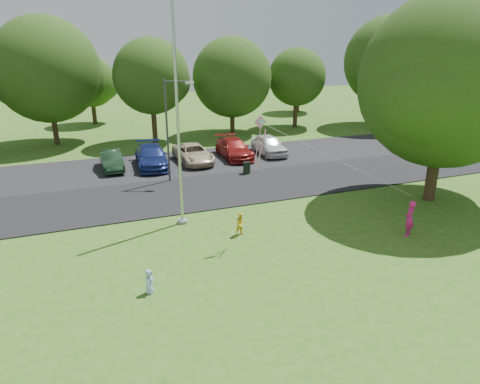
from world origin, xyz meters
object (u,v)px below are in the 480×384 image
object	(u,v)px
flagpole	(179,139)
child_blue	(149,282)
street_lamp	(171,122)
kite	(266,135)
trash_can	(247,168)
woman	(410,218)
child_yellow	(241,224)
big_tree	(446,86)

from	to	relation	value
flagpole	child_blue	xyz separation A→B (m)	(-2.54, -5.62, -3.71)
street_lamp	kite	distance (m)	9.84
trash_can	woman	bearing A→B (deg)	-73.56
street_lamp	child_yellow	xyz separation A→B (m)	(1.14, -8.89, -3.26)
woman	street_lamp	bearing A→B (deg)	-86.88
trash_can	big_tree	xyz separation A→B (m)	(7.69, -8.18, 5.84)
flagpole	trash_can	bearing A→B (deg)	47.18
trash_can	big_tree	bearing A→B (deg)	-46.77
big_tree	trash_can	bearing A→B (deg)	133.23
flagpole	street_lamp	bearing A→B (deg)	81.09
trash_can	child_blue	size ratio (longest dim) A/B	0.91
street_lamp	child_blue	world-z (taller)	street_lamp
trash_can	child_blue	distance (m)	14.69
trash_can	street_lamp	bearing A→B (deg)	177.77
woman	child_yellow	distance (m)	7.63
trash_can	child_yellow	xyz separation A→B (m)	(-3.74, -8.70, 0.12)
woman	trash_can	bearing A→B (deg)	-105.82
child_blue	flagpole	bearing A→B (deg)	2.15
child_yellow	trash_can	bearing A→B (deg)	60.41
child_blue	trash_can	bearing A→B (deg)	-8.68
street_lamp	trash_can	bearing A→B (deg)	19.49
woman	kite	xyz separation A→B (m)	(-6.30, 2.03, 3.90)
flagpole	kite	xyz separation A→B (m)	(2.99, -3.02, 0.57)
street_lamp	woman	distance (m)	14.57
child_yellow	kite	bearing A→B (deg)	-47.23
flagpole	trash_can	size ratio (longest dim) A/B	12.11
street_lamp	child_yellow	distance (m)	9.54
flagpole	street_lamp	distance (m)	6.67
child_yellow	big_tree	bearing A→B (deg)	-3.70
street_lamp	child_blue	bearing A→B (deg)	-84.60
child_yellow	child_blue	bearing A→B (deg)	-151.24
woman	child_blue	size ratio (longest dim) A/B	1.84
trash_can	woman	distance (m)	11.94
flagpole	street_lamp	world-z (taller)	flagpole
trash_can	woman	size ratio (longest dim) A/B	0.49
woman	child_blue	world-z (taller)	woman
street_lamp	big_tree	distance (m)	15.30
trash_can	child_yellow	world-z (taller)	child_yellow
child_yellow	child_blue	distance (m)	5.76
flagpole	big_tree	size ratio (longest dim) A/B	0.91
street_lamp	woman	bearing A→B (deg)	-32.89
flagpole	woman	xyz separation A→B (m)	(9.29, -5.05, -3.33)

